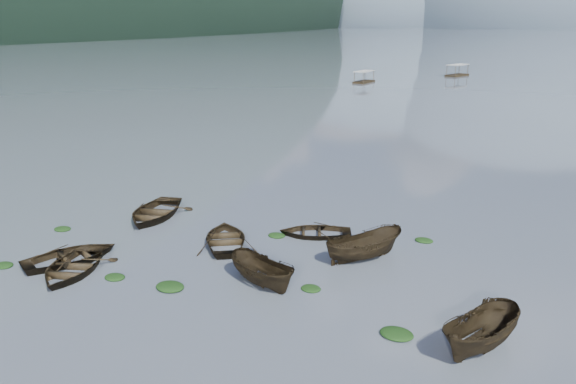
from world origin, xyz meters
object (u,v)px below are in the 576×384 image
at_px(rowboat_0, 73,272).
at_px(pontoon_centre, 457,76).
at_px(rowboat_3, 226,243).
at_px(pontoon_left, 364,83).

relative_size(rowboat_0, pontoon_centre, 0.79).
xyz_separation_m(rowboat_3, pontoon_left, (-20.00, 76.04, 0.00)).
bearing_deg(rowboat_0, pontoon_centre, 70.50).
relative_size(rowboat_3, pontoon_left, 0.84).
height_order(rowboat_0, rowboat_3, rowboat_0).
bearing_deg(rowboat_3, pontoon_left, -110.55).
height_order(rowboat_3, pontoon_centre, pontoon_centre).
height_order(rowboat_0, pontoon_left, pontoon_left).
height_order(rowboat_0, pontoon_centre, pontoon_centre).
distance_m(rowboat_0, pontoon_left, 83.72).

